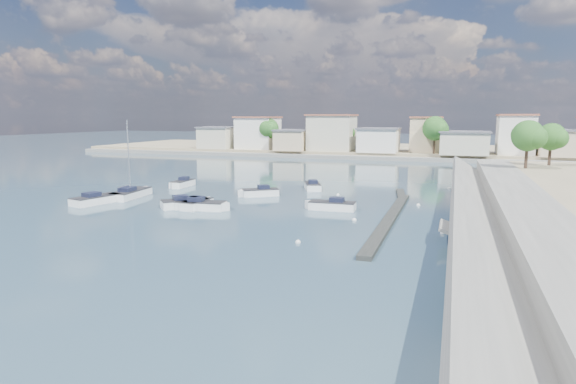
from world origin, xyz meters
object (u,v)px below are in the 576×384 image
object	(u,v)px
motorboat_d	(258,193)
motorboat_f	(312,186)
motorboat_a	(198,204)
sailboat	(132,194)
motorboat_b	(188,204)
motorboat_g	(182,184)
motorboat_c	(330,206)
motorboat_h	(204,206)
motorboat_e	(99,200)

from	to	relation	value
motorboat_d	motorboat_f	bearing A→B (deg)	58.42
motorboat_a	sailboat	distance (m)	11.05
motorboat_b	motorboat_g	size ratio (longest dim) A/B	1.01
motorboat_c	motorboat_h	world-z (taller)	same
motorboat_c	motorboat_g	distance (m)	24.17
motorboat_d	motorboat_h	bearing A→B (deg)	-101.45
motorboat_a	motorboat_d	size ratio (longest dim) A/B	1.03
motorboat_b	motorboat_e	size ratio (longest dim) A/B	0.79
motorboat_a	motorboat_b	size ratio (longest dim) A/B	0.95
motorboat_b	motorboat_e	world-z (taller)	same
motorboat_e	motorboat_f	bearing A→B (deg)	42.39
motorboat_h	motorboat_c	bearing A→B (deg)	19.14
motorboat_b	motorboat_f	distance (m)	18.31
motorboat_a	motorboat_e	bearing A→B (deg)	-174.07
motorboat_e	motorboat_a	bearing A→B (deg)	5.93
motorboat_g	motorboat_h	size ratio (longest dim) A/B	0.86
motorboat_f	motorboat_g	xyz separation A→B (m)	(-16.93, -3.69, 0.00)
motorboat_c	motorboat_f	xyz separation A→B (m)	(-5.51, 12.68, -0.00)
motorboat_c	motorboat_g	bearing A→B (deg)	158.17
motorboat_b	motorboat_h	distance (m)	2.28
motorboat_g	motorboat_c	bearing A→B (deg)	-21.83
motorboat_d	motorboat_h	distance (m)	9.73
motorboat_c	motorboat_e	size ratio (longest dim) A/B	0.86
motorboat_b	motorboat_h	size ratio (longest dim) A/B	0.86
motorboat_d	sailboat	xyz separation A→B (m)	(-13.53, -5.43, 0.03)
motorboat_a	sailboat	world-z (taller)	sailboat
motorboat_e	sailboat	world-z (taller)	sailboat
motorboat_f	motorboat_c	bearing A→B (deg)	-66.50
motorboat_a	motorboat_h	distance (m)	1.31
motorboat_d	motorboat_g	xyz separation A→B (m)	(-12.45, 3.59, 0.00)
motorboat_c	motorboat_e	distance (m)	24.80
motorboat_e	motorboat_h	bearing A→B (deg)	1.88
motorboat_f	motorboat_g	size ratio (longest dim) A/B	1.05
motorboat_g	sailboat	xyz separation A→B (m)	(-1.07, -9.02, 0.03)
motorboat_d	sailboat	size ratio (longest dim) A/B	0.49
motorboat_a	motorboat_d	bearing A→B (deg)	71.17
motorboat_a	motorboat_c	size ratio (longest dim) A/B	0.88
motorboat_h	sailboat	size ratio (longest dim) A/B	0.61
motorboat_e	motorboat_h	size ratio (longest dim) A/B	1.09
motorboat_b	motorboat_g	distance (m)	15.00
motorboat_d	sailboat	world-z (taller)	sailboat
motorboat_d	motorboat_h	xyz separation A→B (m)	(-1.93, -9.53, 0.00)
motorboat_a	motorboat_h	bearing A→B (deg)	-36.34
motorboat_d	motorboat_b	bearing A→B (deg)	-114.87
motorboat_a	motorboat_b	xyz separation A→B (m)	(-1.13, -0.13, -0.00)
motorboat_a	motorboat_e	distance (m)	11.47
motorboat_b	sailboat	xyz separation A→B (m)	(-9.41, 3.45, 0.03)
motorboat_c	sailboat	bearing A→B (deg)	-179.92
motorboat_h	sailboat	distance (m)	12.30
sailboat	motorboat_b	bearing A→B (deg)	-20.15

